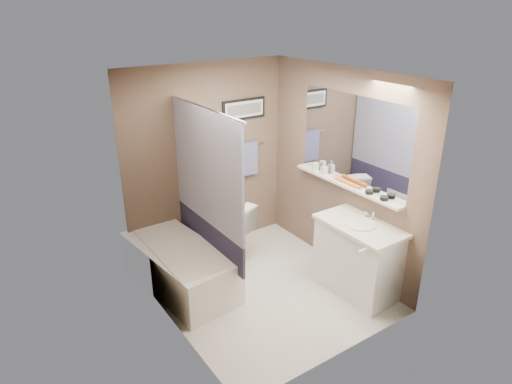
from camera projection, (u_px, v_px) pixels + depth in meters
ground at (263, 289)px, 5.22m from camera, size 2.50×2.50×0.00m
ceiling at (265, 77)px, 4.29m from camera, size 2.20×2.50×0.04m
wall_back at (207, 161)px, 5.69m from camera, size 2.20×0.04×2.40m
wall_front at (348, 239)px, 3.81m from camera, size 2.20×0.04×2.40m
wall_left at (168, 218)px, 4.19m from camera, size 0.04×2.50×2.40m
wall_right at (340, 172)px, 5.31m from camera, size 0.04×2.50×2.40m
tile_surround at (148, 218)px, 4.65m from camera, size 0.02×1.55×2.00m
curtain_rod at (204, 107)px, 4.60m from camera, size 0.02×1.55×0.02m
curtain_upper at (206, 168)px, 4.85m from camera, size 0.03×1.45×1.28m
curtain_lower at (210, 236)px, 5.17m from camera, size 0.03×1.45×0.36m
mirror at (353, 140)px, 5.04m from camera, size 0.02×1.60×1.00m
shelf at (345, 185)px, 5.21m from camera, size 0.12×1.60×0.03m
towel_bar at (245, 146)px, 5.93m from camera, size 0.60×0.02×0.02m
towel at (246, 159)px, 5.98m from camera, size 0.34×0.05×0.44m
art_frame at (244, 109)px, 5.75m from camera, size 0.62×0.02×0.26m
art_mat at (245, 109)px, 5.74m from camera, size 0.56×0.00×0.20m
art_image at (245, 109)px, 5.74m from camera, size 0.50×0.00×0.13m
door at (391, 243)px, 4.17m from camera, size 0.80×0.02×2.00m
door_handle at (361, 251)px, 4.04m from camera, size 0.10×0.02×0.02m
bathtub at (180, 267)px, 5.18m from camera, size 0.86×1.57×0.50m
tub_rim at (178, 247)px, 5.09m from camera, size 0.56×1.36×0.02m
toilet at (225, 229)px, 5.77m from camera, size 0.64×0.83×0.75m
vanity at (358, 259)px, 5.04m from camera, size 0.54×0.92×0.80m
countertop at (360, 226)px, 4.88m from camera, size 0.54×0.96×0.04m
sink_basin at (360, 224)px, 4.86m from camera, size 0.34×0.34×0.01m
faucet_spout at (373, 216)px, 4.95m from camera, size 0.02×0.02×0.10m
faucet_knob at (366, 214)px, 5.03m from camera, size 0.05×0.05×0.05m
candle_bowl_near at (384, 198)px, 4.77m from camera, size 0.09×0.09×0.04m
candle_bowl_far at (369, 192)px, 4.93m from camera, size 0.09×0.09×0.04m
hair_brush_front at (353, 185)px, 5.11m from camera, size 0.04×0.22×0.04m
hair_brush_back at (342, 180)px, 5.24m from camera, size 0.05×0.22×0.04m
pink_comb at (335, 179)px, 5.34m from camera, size 0.05×0.16×0.01m
glass_jar at (316, 167)px, 5.58m from camera, size 0.08×0.08×0.10m
soap_bottle at (324, 168)px, 5.46m from camera, size 0.07×0.07×0.15m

